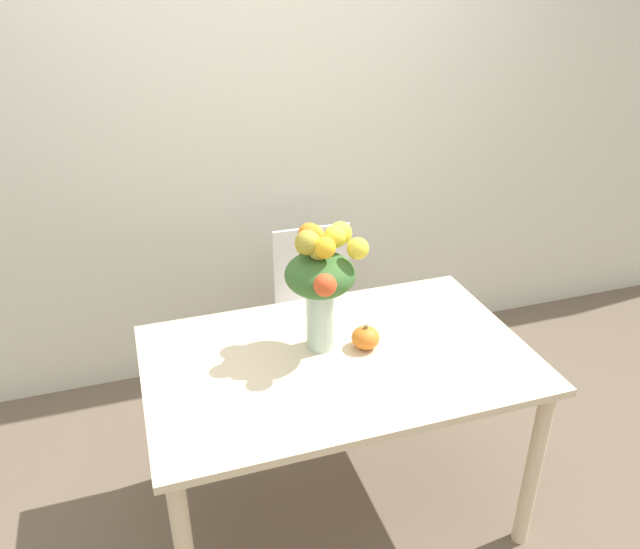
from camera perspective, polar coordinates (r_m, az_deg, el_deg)
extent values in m
plane|color=brown|center=(2.84, 1.47, -20.43)|extent=(12.00, 12.00, 0.00)
cube|color=silver|center=(3.18, -5.85, 13.56)|extent=(8.00, 0.06, 2.70)
cube|color=beige|center=(2.33, 1.70, -7.73)|extent=(1.41, 0.89, 0.03)
cylinder|color=beige|center=(2.58, 18.90, -16.50)|extent=(0.06, 0.06, 0.75)
cylinder|color=beige|center=(2.78, -14.19, -12.14)|extent=(0.06, 0.06, 0.75)
cylinder|color=beige|center=(3.07, 10.69, -7.46)|extent=(0.06, 0.06, 0.75)
cylinder|color=#B2CCBC|center=(2.30, 0.00, -3.94)|extent=(0.10, 0.10, 0.25)
cylinder|color=silver|center=(2.34, 0.00, -5.46)|extent=(0.09, 0.09, 0.11)
cylinder|color=#38662D|center=(2.29, 0.49, -3.11)|extent=(0.00, 0.01, 0.30)
cylinder|color=#38662D|center=(2.30, 0.00, -2.93)|extent=(0.01, 0.01, 0.30)
cylinder|color=#38662D|center=(2.29, -0.49, -3.12)|extent=(0.01, 0.01, 0.30)
cylinder|color=#38662D|center=(2.27, -0.31, -3.41)|extent=(0.00, 0.01, 0.30)
cylinder|color=#38662D|center=(2.27, 0.31, -3.41)|extent=(0.01, 0.01, 0.30)
ellipsoid|color=#38662D|center=(2.22, 0.00, 0.00)|extent=(0.25, 0.25, 0.15)
sphere|color=yellow|center=(2.22, 1.86, 3.78)|extent=(0.09, 0.09, 0.09)
sphere|color=yellow|center=(2.12, 0.45, 2.47)|extent=(0.08, 0.08, 0.08)
sphere|color=yellow|center=(2.20, 1.38, 3.48)|extent=(0.08, 0.08, 0.08)
sphere|color=#D64C23|center=(2.09, 0.47, -0.98)|extent=(0.08, 0.08, 0.08)
sphere|color=orange|center=(2.25, -0.96, 3.66)|extent=(0.09, 0.09, 0.09)
sphere|color=orange|center=(2.18, -0.75, 3.01)|extent=(0.07, 0.07, 0.07)
sphere|color=#AD9E33|center=(2.15, -0.10, 2.37)|extent=(0.08, 0.08, 0.08)
sphere|color=#AD9E33|center=(2.14, -1.17, 2.94)|extent=(0.09, 0.09, 0.09)
sphere|color=yellow|center=(2.17, 3.48, 2.39)|extent=(0.08, 0.08, 0.08)
sphere|color=yellow|center=(2.23, -1.43, 2.62)|extent=(0.07, 0.07, 0.07)
sphere|color=yellow|center=(2.25, -0.52, 3.74)|extent=(0.07, 0.07, 0.07)
ellipsoid|color=orange|center=(2.35, 4.18, -5.78)|extent=(0.11, 0.11, 0.08)
cylinder|color=brown|center=(2.33, 4.22, -4.85)|extent=(0.01, 0.01, 0.02)
cube|color=white|center=(3.12, 0.30, -4.73)|extent=(0.43, 0.43, 0.02)
cylinder|color=white|center=(3.08, -1.83, -10.41)|extent=(0.04, 0.04, 0.43)
cylinder|color=white|center=(3.17, 4.19, -9.28)|extent=(0.04, 0.04, 0.43)
cylinder|color=white|center=(3.35, -3.38, -6.98)|extent=(0.04, 0.04, 0.43)
cylinder|color=white|center=(3.43, 2.18, -6.05)|extent=(0.04, 0.04, 0.43)
cube|color=white|center=(3.18, -0.76, 0.65)|extent=(0.40, 0.03, 0.44)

